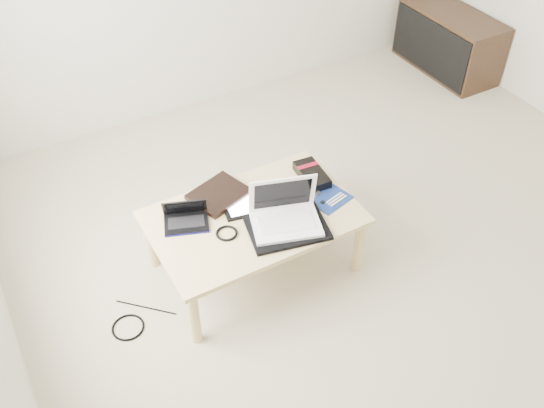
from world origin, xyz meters
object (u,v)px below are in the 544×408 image
coffee_table (254,222)px  netbook (186,218)px  white_laptop (285,214)px  media_cabinet (448,42)px  gpu_box (312,175)px

coffee_table → netbook: size_ratio=3.99×
white_laptop → media_cabinet: bearing=29.6°
coffee_table → media_cabinet: (2.46, 1.20, -0.10)m
coffee_table → netbook: 0.37m
media_cabinet → white_laptop: size_ratio=2.19×
coffee_table → netbook: bearing=158.8°
white_laptop → gpu_box: white_laptop is taller
gpu_box → coffee_table: bearing=-165.9°
media_cabinet → white_laptop: (-2.35, -1.33, 0.22)m
netbook → gpu_box: size_ratio=1.05×
netbook → gpu_box: netbook is taller
media_cabinet → white_laptop: white_laptop is taller
netbook → white_laptop: (0.45, -0.27, 0.04)m
white_laptop → gpu_box: size_ratio=1.57×
coffee_table → white_laptop: 0.21m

